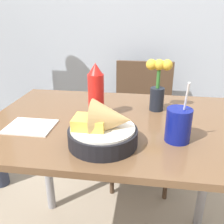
{
  "coord_description": "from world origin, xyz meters",
  "views": [
    {
      "loc": [
        0.11,
        -0.9,
        1.19
      ],
      "look_at": [
        -0.01,
        -0.06,
        0.84
      ],
      "focal_mm": 40.0,
      "sensor_mm": 36.0,
      "label": 1
    }
  ],
  "objects_px": {
    "chair_far_window": "(142,112)",
    "food_basket": "(105,129)",
    "drink_cup": "(178,126)",
    "flower_vase": "(158,85)",
    "ketchup_bottle": "(96,92)"
  },
  "relations": [
    {
      "from": "flower_vase",
      "to": "food_basket",
      "type": "bearing_deg",
      "value": -117.21
    },
    {
      "from": "chair_far_window",
      "to": "flower_vase",
      "type": "height_order",
      "value": "flower_vase"
    },
    {
      "from": "chair_far_window",
      "to": "flower_vase",
      "type": "distance_m",
      "value": 0.73
    },
    {
      "from": "flower_vase",
      "to": "ketchup_bottle",
      "type": "bearing_deg",
      "value": -155.33
    },
    {
      "from": "chair_far_window",
      "to": "flower_vase",
      "type": "xyz_separation_m",
      "value": [
        0.07,
        -0.62,
        0.39
      ]
    },
    {
      "from": "food_basket",
      "to": "flower_vase",
      "type": "distance_m",
      "value": 0.38
    },
    {
      "from": "food_basket",
      "to": "drink_cup",
      "type": "relative_size",
      "value": 1.07
    },
    {
      "from": "ketchup_bottle",
      "to": "drink_cup",
      "type": "relative_size",
      "value": 1.05
    },
    {
      "from": "food_basket",
      "to": "ketchup_bottle",
      "type": "bearing_deg",
      "value": 108.62
    },
    {
      "from": "drink_cup",
      "to": "flower_vase",
      "type": "relative_size",
      "value": 0.96
    },
    {
      "from": "chair_far_window",
      "to": "flower_vase",
      "type": "bearing_deg",
      "value": -83.7
    },
    {
      "from": "flower_vase",
      "to": "drink_cup",
      "type": "bearing_deg",
      "value": -76.5
    },
    {
      "from": "chair_far_window",
      "to": "food_basket",
      "type": "height_order",
      "value": "food_basket"
    },
    {
      "from": "ketchup_bottle",
      "to": "flower_vase",
      "type": "bearing_deg",
      "value": 24.67
    },
    {
      "from": "drink_cup",
      "to": "flower_vase",
      "type": "bearing_deg",
      "value": 103.5
    }
  ]
}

